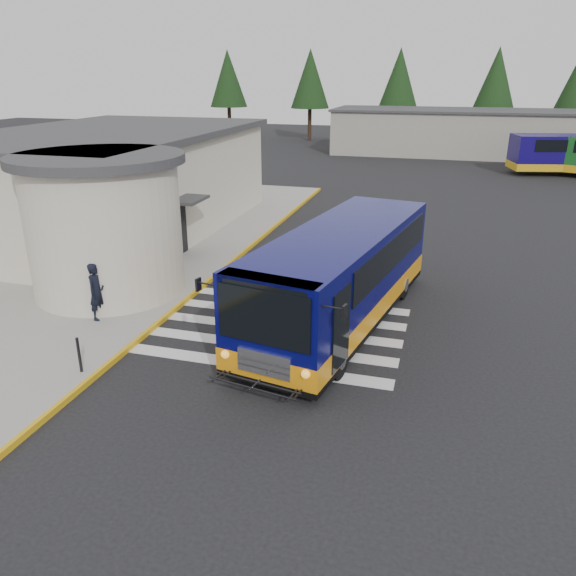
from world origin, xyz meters
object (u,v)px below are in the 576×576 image
(pedestrian_a, at_px, (97,292))
(pedestrian_b, at_px, (93,279))
(bollard, at_px, (79,355))
(transit_bus, at_px, (340,280))

(pedestrian_a, xyz_separation_m, pedestrian_b, (-0.96, 1.19, -0.11))
(pedestrian_b, bearing_deg, bollard, 30.14)
(pedestrian_a, relative_size, pedestrian_b, 1.13)
(pedestrian_b, xyz_separation_m, bollard, (2.45, -4.30, -0.32))
(bollard, bearing_deg, pedestrian_b, 119.69)
(transit_bus, height_order, pedestrian_a, transit_bus)
(pedestrian_a, bearing_deg, bollard, -150.10)
(bollard, bearing_deg, transit_bus, 41.97)
(transit_bus, bearing_deg, bollard, -127.79)
(pedestrian_a, relative_size, bollard, 1.88)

